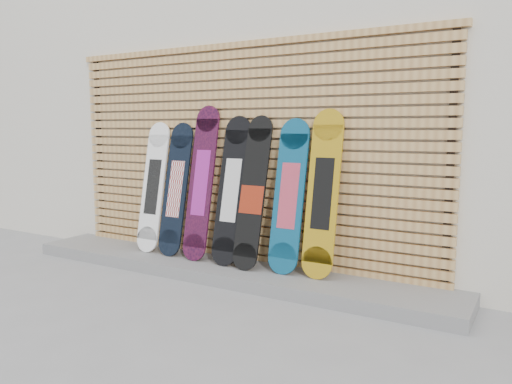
{
  "coord_description": "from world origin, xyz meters",
  "views": [
    {
      "loc": [
        2.54,
        -3.31,
        1.46
      ],
      "look_at": [
        0.18,
        0.75,
        0.85
      ],
      "focal_mm": 35.0,
      "sensor_mm": 36.0,
      "label": 1
    }
  ],
  "objects_px": {
    "snowboard_3": "(231,190)",
    "snowboard_4": "(253,193)",
    "snowboard_0": "(153,187)",
    "snowboard_2": "(201,183)",
    "snowboard_1": "(176,189)",
    "snowboard_6": "(323,194)",
    "snowboard_5": "(289,196)"
  },
  "relations": [
    {
      "from": "snowboard_5",
      "to": "snowboard_6",
      "type": "relative_size",
      "value": 0.95
    },
    {
      "from": "snowboard_3",
      "to": "snowboard_6",
      "type": "xyz_separation_m",
      "value": [
        0.95,
        0.03,
        0.03
      ]
    },
    {
      "from": "snowboard_2",
      "to": "snowboard_3",
      "type": "height_order",
      "value": "snowboard_2"
    },
    {
      "from": "snowboard_2",
      "to": "snowboard_6",
      "type": "relative_size",
      "value": 1.04
    },
    {
      "from": "snowboard_3",
      "to": "snowboard_4",
      "type": "relative_size",
      "value": 1.0
    },
    {
      "from": "snowboard_1",
      "to": "snowboard_5",
      "type": "xyz_separation_m",
      "value": [
        1.33,
        0.01,
        0.02
      ]
    },
    {
      "from": "snowboard_2",
      "to": "snowboard_5",
      "type": "relative_size",
      "value": 1.1
    },
    {
      "from": "snowboard_0",
      "to": "snowboard_4",
      "type": "xyz_separation_m",
      "value": [
        1.28,
        -0.03,
        0.02
      ]
    },
    {
      "from": "snowboard_1",
      "to": "snowboard_3",
      "type": "relative_size",
      "value": 0.96
    },
    {
      "from": "snowboard_1",
      "to": "snowboard_4",
      "type": "relative_size",
      "value": 0.96
    },
    {
      "from": "snowboard_1",
      "to": "snowboard_5",
      "type": "distance_m",
      "value": 1.33
    },
    {
      "from": "snowboard_4",
      "to": "snowboard_5",
      "type": "relative_size",
      "value": 1.02
    },
    {
      "from": "snowboard_0",
      "to": "snowboard_3",
      "type": "height_order",
      "value": "snowboard_3"
    },
    {
      "from": "snowboard_6",
      "to": "snowboard_4",
      "type": "bearing_deg",
      "value": -176.08
    },
    {
      "from": "snowboard_4",
      "to": "snowboard_0",
      "type": "bearing_deg",
      "value": 178.45
    },
    {
      "from": "snowboard_3",
      "to": "snowboard_6",
      "type": "height_order",
      "value": "snowboard_6"
    },
    {
      "from": "snowboard_5",
      "to": "snowboard_4",
      "type": "bearing_deg",
      "value": -174.49
    },
    {
      "from": "snowboard_0",
      "to": "snowboard_1",
      "type": "distance_m",
      "value": 0.32
    },
    {
      "from": "snowboard_4",
      "to": "snowboard_5",
      "type": "bearing_deg",
      "value": 5.51
    },
    {
      "from": "snowboard_2",
      "to": "snowboard_4",
      "type": "distance_m",
      "value": 0.63
    },
    {
      "from": "snowboard_5",
      "to": "snowboard_6",
      "type": "distance_m",
      "value": 0.33
    },
    {
      "from": "snowboard_4",
      "to": "snowboard_6",
      "type": "xyz_separation_m",
      "value": [
        0.7,
        0.05,
        0.04
      ]
    },
    {
      "from": "snowboard_2",
      "to": "snowboard_4",
      "type": "xyz_separation_m",
      "value": [
        0.62,
        -0.02,
        -0.06
      ]
    },
    {
      "from": "snowboard_3",
      "to": "snowboard_2",
      "type": "bearing_deg",
      "value": 179.44
    },
    {
      "from": "snowboard_5",
      "to": "snowboard_2",
      "type": "bearing_deg",
      "value": -179.12
    },
    {
      "from": "snowboard_1",
      "to": "snowboard_6",
      "type": "bearing_deg",
      "value": 0.67
    },
    {
      "from": "snowboard_0",
      "to": "snowboard_2",
      "type": "xyz_separation_m",
      "value": [
        0.66,
        -0.01,
        0.08
      ]
    },
    {
      "from": "snowboard_1",
      "to": "snowboard_2",
      "type": "height_order",
      "value": "snowboard_2"
    },
    {
      "from": "snowboard_4",
      "to": "snowboard_1",
      "type": "bearing_deg",
      "value": 178.3
    },
    {
      "from": "snowboard_1",
      "to": "snowboard_6",
      "type": "xyz_separation_m",
      "value": [
        1.66,
        0.02,
        0.06
      ]
    },
    {
      "from": "snowboard_1",
      "to": "snowboard_3",
      "type": "distance_m",
      "value": 0.71
    },
    {
      "from": "snowboard_0",
      "to": "snowboard_2",
      "type": "relative_size",
      "value": 0.89
    }
  ]
}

